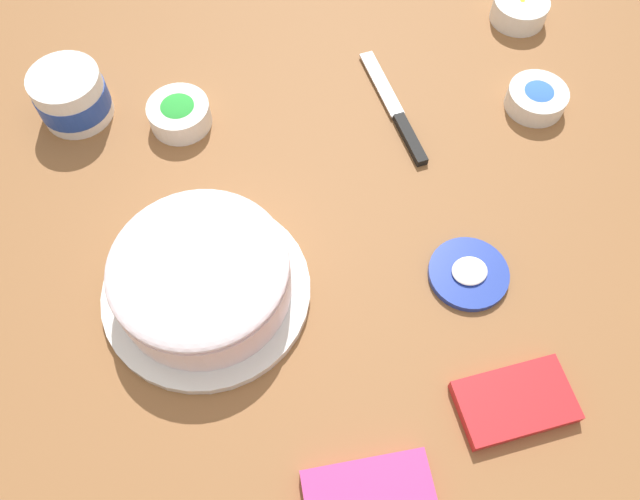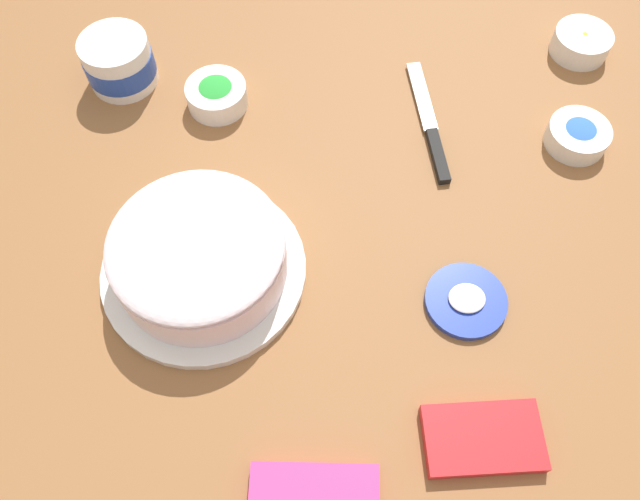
% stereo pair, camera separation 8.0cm
% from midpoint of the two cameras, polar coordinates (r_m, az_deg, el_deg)
% --- Properties ---
extents(ground_plane, '(1.54, 1.54, 0.00)m').
position_cam_midpoint_polar(ground_plane, '(0.86, 2.62, 0.17)').
color(ground_plane, '#936038').
extents(frosted_cake, '(0.27, 0.27, 0.10)m').
position_cam_midpoint_polar(frosted_cake, '(0.81, -13.40, -2.97)').
color(frosted_cake, white).
rests_on(frosted_cake, ground_plane).
extents(frosting_tub, '(0.11, 0.11, 0.08)m').
position_cam_midpoint_polar(frosting_tub, '(1.05, -23.78, 12.58)').
color(frosting_tub, white).
rests_on(frosting_tub, ground_plane).
extents(frosting_tub_lid, '(0.11, 0.11, 0.02)m').
position_cam_midpoint_polar(frosting_tub_lid, '(0.85, 10.73, -2.33)').
color(frosting_tub_lid, '#233DAD').
rests_on(frosting_tub_lid, ground_plane).
extents(spreading_knife, '(0.02, 0.24, 0.01)m').
position_cam_midpoint_polar(spreading_knife, '(0.99, 4.76, 11.88)').
color(spreading_knife, silver).
rests_on(spreading_knife, ground_plane).
extents(sprinkle_bowl_yellow, '(0.09, 0.09, 0.04)m').
position_cam_midpoint_polar(sprinkle_bowl_yellow, '(1.17, 15.72, 20.18)').
color(sprinkle_bowl_yellow, white).
rests_on(sprinkle_bowl_yellow, ground_plane).
extents(sprinkle_bowl_blue, '(0.09, 0.09, 0.04)m').
position_cam_midpoint_polar(sprinkle_bowl_blue, '(1.04, 16.95, 12.92)').
color(sprinkle_bowl_blue, white).
rests_on(sprinkle_bowl_blue, ground_plane).
extents(sprinkle_bowl_green, '(0.09, 0.09, 0.04)m').
position_cam_midpoint_polar(sprinkle_bowl_green, '(1.00, -14.96, 11.73)').
color(sprinkle_bowl_green, white).
rests_on(sprinkle_bowl_green, ground_plane).
extents(candy_box_lower, '(0.14, 0.09, 0.02)m').
position_cam_midpoint_polar(candy_box_lower, '(0.79, 14.48, -13.45)').
color(candy_box_lower, red).
rests_on(candy_box_lower, ground_plane).
extents(candy_box_upper, '(0.15, 0.10, 0.02)m').
position_cam_midpoint_polar(candy_box_upper, '(0.75, 1.21, -21.73)').
color(candy_box_upper, '#E53D8E').
rests_on(candy_box_upper, ground_plane).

